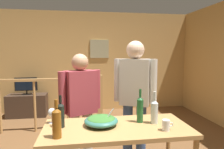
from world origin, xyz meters
name	(u,v)px	position (x,y,z in m)	size (l,w,h in m)	color
back_wall	(79,62)	(0.00, 2.92, 1.28)	(5.90, 0.10, 2.56)	tan
framed_picture	(99,49)	(0.53, 2.86, 1.62)	(0.48, 0.03, 0.47)	tan
stair_railing	(45,97)	(-0.64, 1.55, 0.68)	(3.20, 0.10, 1.08)	#B2844C
tv_console	(27,105)	(-1.23, 2.57, 0.26)	(0.90, 0.40, 0.53)	#38281E
flat_screen_tv	(26,85)	(-1.23, 2.54, 0.77)	(0.50, 0.12, 0.41)	black
serving_table	(117,135)	(0.40, -0.50, 0.71)	(1.42, 0.65, 0.80)	#B2844C
salad_bowl	(101,120)	(0.25, -0.44, 0.85)	(0.34, 0.34, 0.17)	#337060
wine_glass	(52,113)	(-0.24, -0.31, 0.91)	(0.08, 0.08, 0.16)	silver
wine_bottle_amber	(57,122)	(-0.15, -0.68, 0.94)	(0.08, 0.08, 0.33)	brown
wine_bottle_clear	(154,111)	(0.79, -0.47, 0.93)	(0.07, 0.07, 0.33)	silver
wine_bottle_green	(140,109)	(0.65, -0.41, 0.94)	(0.07, 0.07, 0.35)	#1E5628
wine_bottle_dark	(61,114)	(-0.14, -0.44, 0.93)	(0.07, 0.07, 0.32)	black
mug_white	(166,125)	(0.83, -0.67, 0.85)	(0.11, 0.07, 0.10)	white
person_standing_left	(81,104)	(0.04, 0.15, 0.88)	(0.52, 0.36, 1.51)	beige
person_standing_right	(135,93)	(0.75, 0.15, 0.99)	(0.52, 0.36, 1.67)	#3D5684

